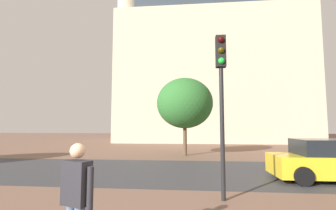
{
  "coord_description": "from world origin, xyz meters",
  "views": [
    {
      "loc": [
        1.18,
        -2.09,
        1.97
      ],
      "look_at": [
        -0.14,
        11.33,
        3.19
      ],
      "focal_mm": 25.75,
      "sensor_mm": 36.0,
      "label": 1
    }
  ],
  "objects": [
    {
      "name": "landmark_building",
      "position": [
        4.14,
        32.13,
        10.28
      ],
      "size": [
        24.71,
        12.85,
        32.03
      ],
      "color": "beige",
      "rests_on": "ground_plane"
    },
    {
      "name": "tree_curb_far",
      "position": [
        0.7,
        14.76,
        3.62
      ],
      "size": [
        3.93,
        3.93,
        5.39
      ],
      "color": "brown",
      "rests_on": "ground_plane"
    },
    {
      "name": "ground_plane",
      "position": [
        0.0,
        10.0,
        0.0
      ],
      "size": [
        120.0,
        120.0,
        0.0
      ],
      "primitive_type": "plane",
      "color": "brown"
    },
    {
      "name": "person_skater",
      "position": [
        -0.47,
        1.31,
        0.96
      ],
      "size": [
        0.58,
        0.38,
        1.73
      ],
      "color": "slate",
      "rests_on": "ground_plane"
    },
    {
      "name": "car_yellow",
      "position": [
        6.21,
        7.43,
        0.72
      ],
      "size": [
        4.04,
        2.06,
        1.51
      ],
      "color": "gold",
      "rests_on": "ground_plane"
    },
    {
      "name": "street_asphalt_strip",
      "position": [
        0.0,
        8.87,
        0.0
      ],
      "size": [
        120.0,
        6.55,
        0.0
      ],
      "primitive_type": "cube",
      "color": "#38383D",
      "rests_on": "ground_plane"
    },
    {
      "name": "traffic_light_pole",
      "position": [
        2.01,
        4.64,
        3.17
      ],
      "size": [
        0.28,
        0.34,
        4.54
      ],
      "color": "black",
      "rests_on": "ground_plane"
    }
  ]
}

